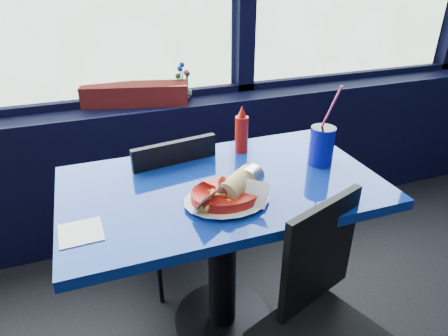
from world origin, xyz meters
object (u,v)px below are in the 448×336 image
Objects in this scene: planter_box at (135,94)px; food_basket at (229,193)px; chair_near_front at (321,309)px; soda_cup at (322,145)px; near_table at (222,222)px; ketchup_bottle at (242,131)px; chair_near_back at (176,202)px; flower_vase at (184,88)px.

planter_box is 1.04m from food_basket.
soda_cup is at bearing 42.10° from chair_near_front.
near_table is 1.45× the size of chair_near_front.
food_basket is 1.46× the size of ketchup_bottle.
chair_near_back reaches higher than near_table.
planter_box reaches higher than food_basket.
chair_near_front is 0.97× the size of chair_near_back.
chair_near_front is 0.78m from ketchup_bottle.
flower_vase is 1.03m from food_basket.
chair_near_back is at bearing -109.74° from flower_vase.
near_table is 0.35m from chair_near_back.
food_basket is 0.49m from soda_cup.
chair_near_back is 0.72m from soda_cup.
soda_cup is at bearing 3.92° from food_basket.
planter_box is at bearing 118.47° from ketchup_bottle.
chair_near_back is at bearing 109.02° from near_table.
chair_near_back is 1.50× the size of planter_box.
near_table is 0.40m from ketchup_bottle.
ketchup_bottle is at bearing -47.41° from planter_box.
chair_near_front is 0.84m from chair_near_back.
ketchup_bottle is 0.34m from soda_cup.
planter_box is 0.74m from ketchup_bottle.
chair_near_back is at bearing 150.40° from soda_cup.
near_table is 1.42× the size of chair_near_back.
flower_vase is 0.66m from ketchup_bottle.
ketchup_bottle reaches higher than planter_box.
planter_box is at bearing 84.86° from food_basket.
soda_cup reaches higher than ketchup_bottle.
near_table is 0.95m from planter_box.
chair_near_front is 0.50m from food_basket.
flower_vase reaches higher than ketchup_bottle.
planter_box reaches higher than chair_near_front.
chair_near_front is 4.02× the size of flower_vase.
food_basket is at bearing -67.15° from planter_box.
chair_near_front is at bearing -60.57° from planter_box.
soda_cup reaches higher than chair_near_back.
food_basket is at bearing 92.57° from chair_near_back.
near_table is 0.50m from chair_near_front.
food_basket is (-0.21, 0.32, 0.31)m from chair_near_front.
ketchup_bottle is at bearing 153.84° from chair_near_back.
planter_box is 2.64× the size of ketchup_bottle.
planter_box is at bearing -91.48° from chair_near_back.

